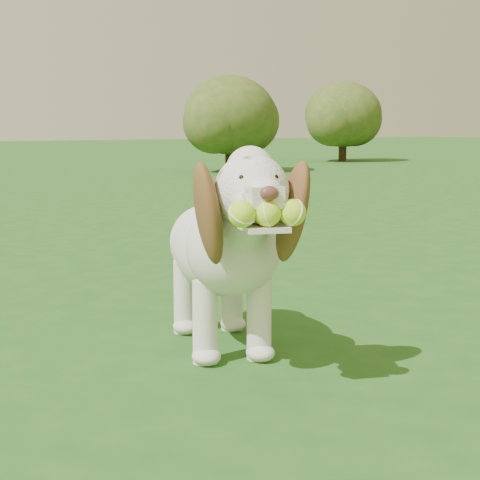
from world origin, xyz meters
TOP-DOWN VIEW (x-y plane):
  - ground at (0.00, 0.00)m, footprint 80.00×80.00m
  - dog at (0.02, 0.16)m, footprint 0.64×1.18m
  - shrub_f at (5.89, 10.19)m, footprint 1.66×1.66m
  - shrub_h at (10.25, 12.47)m, footprint 1.77×1.77m

SIDE VIEW (x-z plane):
  - ground at x=0.00m, z-range 0.00..0.00m
  - dog at x=0.02m, z-range 0.03..0.80m
  - shrub_f at x=5.89m, z-range 0.15..1.87m
  - shrub_h at x=10.25m, z-range 0.16..2.00m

